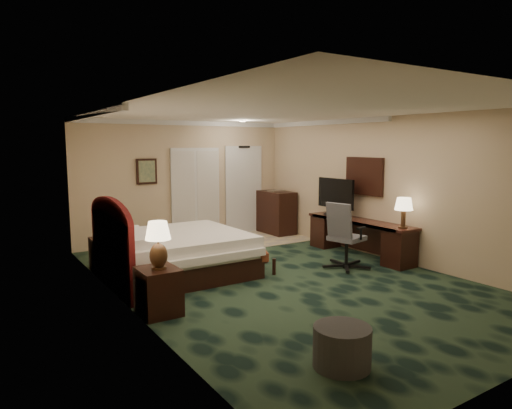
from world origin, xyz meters
TOP-DOWN VIEW (x-y plane):
  - floor at (0.00, 0.00)m, footprint 5.00×7.50m
  - ceiling at (0.00, 0.00)m, footprint 5.00×7.50m
  - wall_back at (0.00, 3.75)m, footprint 5.00×0.00m
  - wall_left at (-2.50, 0.00)m, footprint 0.00×7.50m
  - wall_right at (2.50, 0.00)m, footprint 0.00×7.50m
  - crown_molding at (0.00, 0.00)m, footprint 5.00×7.50m
  - tile_patch at (0.90, 2.90)m, footprint 3.20×1.70m
  - headboard at (-2.44, 1.00)m, footprint 0.12×2.00m
  - entry_door at (1.55, 3.72)m, footprint 1.02×0.06m
  - closet_doors at (0.25, 3.71)m, footprint 1.20×0.06m
  - wall_art at (-0.90, 3.71)m, footprint 0.45×0.06m
  - wall_mirror at (2.46, 0.60)m, footprint 0.05×0.95m
  - bed at (-1.31, 1.19)m, footprint 2.19×2.03m
  - nightstand_near at (-2.24, -0.39)m, footprint 0.48×0.55m
  - nightstand_far at (-2.25, 2.10)m, footprint 0.45×0.52m
  - lamp_near at (-2.23, -0.41)m, footprint 0.39×0.39m
  - lamp_far at (-2.24, 2.09)m, footprint 0.38×0.38m
  - bed_bench at (-0.12, 0.79)m, footprint 0.86×1.30m
  - ottoman at (-1.25, -2.71)m, footprint 0.65×0.65m
  - desk at (2.21, 0.45)m, footprint 0.53×2.47m
  - tv at (2.18, 1.11)m, footprint 0.08×0.99m
  - desk_lamp at (2.20, -0.60)m, footprint 0.36×0.36m
  - desk_chair at (1.36, -0.08)m, footprint 0.82×0.79m
  - minibar at (2.18, 3.20)m, footprint 0.55×0.98m

SIDE VIEW (x-z plane):
  - floor at x=0.00m, z-range 0.00..0.00m
  - tile_patch at x=0.90m, z-range 0.00..0.01m
  - ottoman at x=-1.25m, z-range 0.00..0.41m
  - bed_bench at x=-0.12m, z-range 0.00..0.42m
  - nightstand_far at x=-2.25m, z-range 0.00..0.57m
  - nightstand_near at x=-2.24m, z-range 0.00..0.60m
  - bed at x=-1.31m, z-range 0.00..0.69m
  - desk at x=2.21m, z-range 0.00..0.71m
  - minibar at x=2.18m, z-range 0.00..1.04m
  - desk_chair at x=1.36m, z-range 0.00..1.19m
  - headboard at x=-2.44m, z-range 0.00..1.40m
  - lamp_far at x=-2.24m, z-range 0.57..1.18m
  - lamp_near at x=-2.23m, z-range 0.60..1.22m
  - desk_lamp at x=2.20m, z-range 0.71..1.26m
  - entry_door at x=1.55m, z-range -0.04..2.14m
  - closet_doors at x=0.25m, z-range 0.00..2.10m
  - tv at x=2.18m, z-range 0.71..1.49m
  - wall_back at x=0.00m, z-range 0.00..2.70m
  - wall_left at x=-2.50m, z-range 0.00..2.70m
  - wall_right at x=2.50m, z-range 0.00..2.70m
  - wall_mirror at x=2.46m, z-range 1.18..1.93m
  - wall_art at x=-0.90m, z-range 1.33..1.88m
  - crown_molding at x=0.00m, z-range 2.60..2.70m
  - ceiling at x=0.00m, z-range 2.70..2.70m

